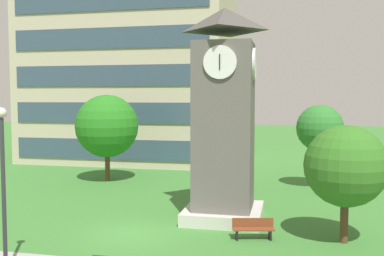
{
  "coord_description": "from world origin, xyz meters",
  "views": [
    {
      "loc": [
        6.7,
        -18.37,
        6.14
      ],
      "look_at": [
        1.85,
        4.15,
        4.52
      ],
      "focal_mm": 40.89,
      "sensor_mm": 36.0,
      "label": 1
    }
  ],
  "objects_px": {
    "clock_tower": "(224,126)",
    "park_bench": "(253,228)",
    "street_lamp": "(3,172)",
    "tree_by_building": "(320,128)",
    "tree_near_tower": "(345,166)",
    "tree_streetside": "(107,126)"
  },
  "relations": [
    {
      "from": "clock_tower",
      "to": "park_bench",
      "type": "height_order",
      "value": "clock_tower"
    },
    {
      "from": "park_bench",
      "to": "street_lamp",
      "type": "bearing_deg",
      "value": -145.31
    },
    {
      "from": "tree_by_building",
      "to": "tree_near_tower",
      "type": "height_order",
      "value": "tree_by_building"
    },
    {
      "from": "park_bench",
      "to": "street_lamp",
      "type": "xyz_separation_m",
      "value": [
        -8.13,
        -5.62,
        3.14
      ]
    },
    {
      "from": "clock_tower",
      "to": "tree_streetside",
      "type": "bearing_deg",
      "value": 139.98
    },
    {
      "from": "clock_tower",
      "to": "tree_by_building",
      "type": "distance_m",
      "value": 10.26
    },
    {
      "from": "clock_tower",
      "to": "street_lamp",
      "type": "bearing_deg",
      "value": -127.44
    },
    {
      "from": "clock_tower",
      "to": "tree_near_tower",
      "type": "xyz_separation_m",
      "value": [
        5.47,
        -2.46,
        -1.44
      ]
    },
    {
      "from": "tree_by_building",
      "to": "tree_near_tower",
      "type": "xyz_separation_m",
      "value": [
        0.23,
        -11.25,
        -0.8
      ]
    },
    {
      "from": "clock_tower",
      "to": "tree_streetside",
      "type": "relative_size",
      "value": 1.66
    },
    {
      "from": "street_lamp",
      "to": "park_bench",
      "type": "bearing_deg",
      "value": 34.69
    },
    {
      "from": "clock_tower",
      "to": "street_lamp",
      "type": "relative_size",
      "value": 1.81
    },
    {
      "from": "street_lamp",
      "to": "clock_tower",
      "type": "bearing_deg",
      "value": 52.56
    },
    {
      "from": "street_lamp",
      "to": "tree_streetside",
      "type": "distance_m",
      "value": 16.92
    },
    {
      "from": "street_lamp",
      "to": "tree_by_building",
      "type": "height_order",
      "value": "street_lamp"
    },
    {
      "from": "tree_by_building",
      "to": "tree_streetside",
      "type": "bearing_deg",
      "value": -177.63
    },
    {
      "from": "clock_tower",
      "to": "street_lamp",
      "type": "distance_m",
      "value": 10.65
    },
    {
      "from": "tree_by_building",
      "to": "tree_near_tower",
      "type": "distance_m",
      "value": 11.28
    },
    {
      "from": "tree_streetside",
      "to": "clock_tower",
      "type": "bearing_deg",
      "value": -40.02
    },
    {
      "from": "clock_tower",
      "to": "tree_by_building",
      "type": "xyz_separation_m",
      "value": [
        5.24,
        8.8,
        -0.63
      ]
    },
    {
      "from": "tree_streetside",
      "to": "street_lamp",
      "type": "bearing_deg",
      "value": -78.77
    },
    {
      "from": "clock_tower",
      "to": "tree_near_tower",
      "type": "relative_size",
      "value": 2.1
    }
  ]
}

